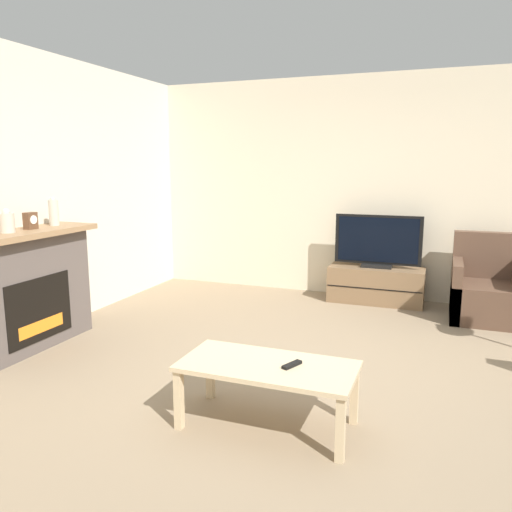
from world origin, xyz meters
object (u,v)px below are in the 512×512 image
Objects in this scene: fireplace at (22,290)px; coffee_table at (268,372)px; mantel_vase_right at (54,212)px; armchair at (486,292)px; remote at (292,365)px; tv_stand at (376,285)px; mantel_clock at (30,221)px; mantel_vase_centre_left at (7,222)px; tv at (378,243)px.

coffee_table is (2.48, -0.51, -0.18)m from fireplace.
mantel_vase_right is at bearing 159.10° from coffee_table.
coffee_table is at bearing -116.02° from armchair.
remote is at bearing -10.51° from fireplace.
coffee_table is 0.16m from remote.
mantel_vase_right is 4.48m from armchair.
fireplace reaches higher than coffee_table.
fireplace reaches higher than remote.
fireplace is 1.60× the size of armchair.
fireplace is 5.37× the size of mantel_vase_right.
armchair reaches higher than tv_stand.
tv_stand is 1.01× the size of coffee_table.
tv_stand is 3.19m from remote.
tv_stand is (2.72, 2.55, -0.93)m from mantel_clock.
mantel_vase_centre_left is at bearing -81.25° from fireplace.
tv_stand is at bearing 39.64° from mantel_vase_right.
mantel_vase_centre_left is 0.23× the size of armchair.
armchair reaches higher than remote.
tv_stand is at bearing 85.46° from coffee_table.
mantel_clock is at bearing -89.85° from mantel_vase_right.
tv is at bearing 45.79° from mantel_vase_centre_left.
mantel_clock reaches higher than armchair.
mantel_clock is 2.67m from coffee_table.
mantel_clock is (0.00, -0.29, -0.05)m from mantel_vase_right.
fireplace is 0.78m from mantel_vase_right.
remote is (2.63, -0.49, -0.12)m from fireplace.
armchair is at bearing 27.16° from mantel_vase_right.
mantel_clock is 3.75m from tv.
tv reaches higher than coffee_table.
remote reaches higher than coffee_table.
remote is (-0.10, -3.18, -0.30)m from tv.
mantel_clock is at bearing 89.83° from mantel_vase_centre_left.
tv reaches higher than tv_stand.
tv is 0.92× the size of coffee_table.
mantel_clock reaches higher than coffee_table.
armchair is (3.92, 2.44, -0.25)m from fireplace.
tv is (0.00, -0.00, 0.51)m from tv_stand.
mantel_vase_centre_left is at bearing -134.19° from tv_stand.
fireplace is 7.03× the size of mantel_vase_centre_left.
coffee_table is at bearing -11.52° from fireplace.
armchair is 3.28m from coffee_table.
tv_stand is 1.10× the size of tv.
mantel_clock reaches higher than remote.
mantel_clock is at bearing -149.56° from armchair.
remote is at bearing -13.62° from mantel_clock.
mantel_vase_centre_left reaches higher than tv_stand.
mantel_vase_centre_left is 0.55m from mantel_vase_right.
mantel_vase_right is at bearing -140.38° from tv.
mantel_vase_centre_left reaches higher than armchair.
armchair is (3.91, 2.55, -0.87)m from mantel_vase_centre_left.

